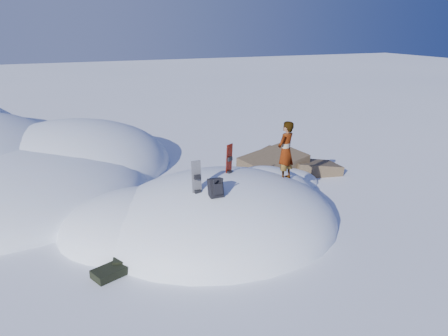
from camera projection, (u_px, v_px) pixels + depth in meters
name	position (u px, v px, depth m)	size (l,w,h in m)	color
ground	(220.00, 226.00, 12.58)	(120.00, 120.00, 0.00)	white
snow_mound	(211.00, 223.00, 12.73)	(8.00, 6.00, 3.00)	silver
rock_outcrop	(280.00, 177.00, 16.57)	(4.68, 4.41, 1.68)	brown
snowboard_red	(229.00, 167.00, 12.47)	(0.27, 0.25, 1.39)	#B41D09
snowboard_dark	(197.00, 186.00, 11.21)	(0.26, 0.18, 1.37)	black
backpack	(216.00, 188.00, 11.00)	(0.36, 0.42, 0.58)	black
gear_pile	(111.00, 271.00, 10.06)	(0.96, 0.75, 0.25)	black
person	(286.00, 151.00, 12.78)	(0.64, 0.42, 1.77)	slate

